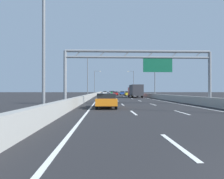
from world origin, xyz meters
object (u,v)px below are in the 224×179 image
Objects in this scene: streetlamp_left_far at (95,81)px; green_car at (112,93)px; blue_car at (122,93)px; streetlamp_right_far at (133,81)px; streetlamp_right_mid at (154,74)px; orange_car at (106,100)px; silver_car at (110,92)px; white_car at (105,93)px; red_car at (115,93)px; streetlamp_left_near at (48,30)px; sign_gantry at (141,63)px; yellow_car at (128,94)px; streetlamp_left_mid at (89,74)px; box_truck at (135,91)px.

streetlamp_left_far is 2.03× the size of green_car.
blue_car is at bearing 16.30° from streetlamp_left_far.
streetlamp_right_mid is at bearing -90.00° from streetlamp_right_far.
blue_car is 1.02× the size of orange_car.
orange_car is at bearing -91.93° from silver_car.
white_car reaches higher than silver_car.
green_car is (-0.07, 23.22, 0.06)m from red_car.
blue_car is (10.91, 3.19, -4.66)m from streetlamp_left_far.
silver_car is (7.55, 53.67, -4.67)m from streetlamp_left_far.
white_car is 0.94× the size of green_car.
silver_car is (-3.36, 50.48, -0.01)m from blue_car.
streetlamp_left_near is at bearing -90.00° from streetlamp_left_far.
yellow_car is (3.10, 40.21, -4.12)m from sign_gantry.
streetlamp_left_far is at bearing 123.01° from yellow_car.
blue_car is at bearing 81.25° from streetlamp_left_near.
sign_gantry is 110.66m from silver_car.
streetlamp_left_far is 2.10× the size of red_car.
streetlamp_left_near is at bearing -113.80° from streetlamp_right_mid.
green_car is at bearing 84.93° from streetlamp_left_near.
streetlamp_right_mid is 2.10× the size of orange_car.
red_car is 0.97× the size of green_car.
yellow_car reaches higher than red_car.
silver_car is (7.55, 87.52, -4.67)m from streetlamp_left_mid.
red_car is at bearing -82.42° from white_car.
box_truck is (11.02, 2.60, -3.73)m from streetlamp_left_mid.
streetlamp_right_mid reaches higher than box_truck.
streetlamp_left_far is 54.40m from silver_car.
box_truck is (11.02, 36.45, -3.73)m from streetlamp_left_near.
yellow_car is at bearing 85.59° from sign_gantry.
green_car is 38.79m from silver_car.
silver_car is 0.50× the size of box_truck.
silver_car is at bearing 92.69° from yellow_car.
streetlamp_right_far is 17.34m from green_car.
red_car is (7.40, 59.36, -4.68)m from streetlamp_left_near.
streetlamp_right_mid is 6.00m from box_truck.
sign_gantry is 26.07m from box_truck.
yellow_car is (-0.05, -19.90, 0.02)m from blue_car.
yellow_car reaches higher than silver_car.
streetlamp_right_mid and streetlamp_left_far have the same top height.
sign_gantry reaches higher than blue_car.
orange_car is (-7.22, -64.29, -0.01)m from blue_car.
red_car is (3.53, -26.50, -0.03)m from white_car.
streetlamp_right_mid is at bearing -81.13° from green_car.
streetlamp_left_mid reaches higher than white_car.
red_car is at bearing -48.45° from streetlamp_left_far.
streetlamp_right_far is 17.82m from yellow_car.
streetlamp_left_near is 69.33m from streetlamp_right_far.
streetlamp_left_far is at bearing -163.70° from blue_car.
blue_car reaches higher than red_car.
streetlamp_left_mid is 1.06× the size of box_truck.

